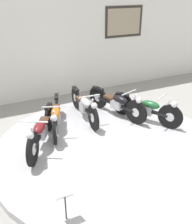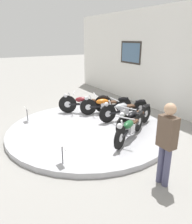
% 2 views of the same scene
% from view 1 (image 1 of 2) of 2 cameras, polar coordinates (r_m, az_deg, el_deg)
% --- Properties ---
extents(ground_plane, '(60.00, 60.00, 0.00)m').
position_cam_1_polar(ground_plane, '(5.92, 2.99, -8.22)').
color(ground_plane, gray).
extents(display_platform, '(5.07, 5.07, 0.15)m').
position_cam_1_polar(display_platform, '(5.88, 3.01, -7.63)').
color(display_platform, '#ADADB2').
rests_on(display_platform, ground_plane).
extents(back_wall, '(14.00, 0.22, 4.05)m').
position_cam_1_polar(back_wall, '(8.41, -9.14, 16.73)').
color(back_wall, white).
rests_on(back_wall, ground_plane).
extents(motorcycle_maroon, '(1.05, 1.79, 0.81)m').
position_cam_1_polar(motorcycle_maroon, '(5.69, -11.85, -3.84)').
color(motorcycle_maroon, black).
rests_on(motorcycle_maroon, display_platform).
extents(motorcycle_orange, '(0.76, 1.86, 0.78)m').
position_cam_1_polar(motorcycle_orange, '(6.33, -8.73, -0.68)').
color(motorcycle_orange, black).
rests_on(motorcycle_orange, display_platform).
extents(motorcycle_silver, '(0.54, 1.98, 0.79)m').
position_cam_1_polar(motorcycle_silver, '(6.77, -2.55, 1.51)').
color(motorcycle_silver, black).
rests_on(motorcycle_silver, display_platform).
extents(motorcycle_black, '(0.74, 1.90, 0.79)m').
position_cam_1_polar(motorcycle_black, '(6.93, 4.61, 2.07)').
color(motorcycle_black, black).
rests_on(motorcycle_black, display_platform).
extents(motorcycle_green, '(0.99, 1.76, 0.79)m').
position_cam_1_polar(motorcycle_green, '(6.74, 10.94, 0.91)').
color(motorcycle_green, black).
rests_on(motorcycle_green, display_platform).
extents(info_placard_front_left, '(0.26, 0.11, 0.51)m').
position_cam_1_polar(info_placard_front_left, '(4.02, -6.73, -18.54)').
color(info_placard_front_left, '#333338').
rests_on(info_placard_front_left, display_platform).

